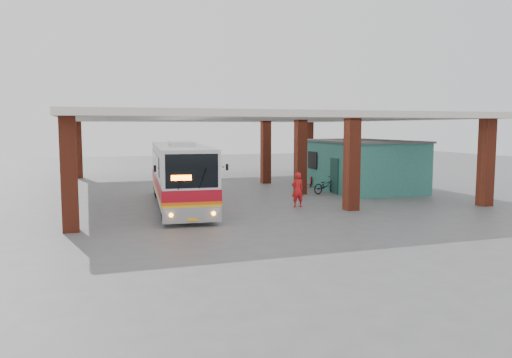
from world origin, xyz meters
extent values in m
plane|color=#515154|center=(0.00, 0.00, 0.00)|extent=(90.00, 90.00, 0.00)
cube|color=maroon|center=(3.00, -3.00, 2.17)|extent=(0.60, 0.60, 4.35)
cube|color=maroon|center=(3.00, 3.00, 2.17)|extent=(0.60, 0.60, 4.35)
cube|color=maroon|center=(3.00, 9.00, 2.17)|extent=(0.60, 0.60, 4.35)
cube|color=maroon|center=(-9.50, -4.00, 2.17)|extent=(0.60, 0.60, 4.35)
cube|color=maroon|center=(-9.50, 17.00, 2.17)|extent=(0.60, 0.60, 4.35)
cube|color=maroon|center=(10.00, -4.00, 2.17)|extent=(0.60, 0.60, 4.35)
cube|color=maroon|center=(10.00, 17.00, 2.17)|extent=(0.60, 0.60, 4.35)
cube|color=silver|center=(0.50, 6.50, 4.50)|extent=(21.00, 23.00, 0.30)
cube|color=#286564|center=(7.50, 4.00, 1.50)|extent=(5.00, 8.00, 3.00)
cube|color=#4D4D4D|center=(7.50, 4.00, 3.05)|extent=(5.20, 8.20, 0.12)
cube|color=#163D35|center=(4.98, 2.50, 1.05)|extent=(0.08, 0.95, 2.10)
cube|color=black|center=(4.98, 5.50, 1.80)|extent=(0.08, 1.20, 1.00)
cube|color=black|center=(4.95, 5.50, 1.80)|extent=(0.04, 1.30, 1.10)
cube|color=silver|center=(-4.49, 0.79, 1.75)|extent=(3.30, 11.23, 2.58)
cube|color=silver|center=(-4.58, -0.13, 3.14)|extent=(1.35, 2.86, 0.23)
cube|color=#949399|center=(-4.98, -4.56, 0.51)|extent=(2.35, 0.58, 0.65)
cube|color=#AA0B1A|center=(-4.49, 0.79, 1.25)|extent=(3.34, 11.24, 0.46)
cube|color=#F3600D|center=(-4.49, 0.79, 0.95)|extent=(3.34, 11.24, 0.12)
cube|color=yellow|center=(-4.49, 0.79, 0.85)|extent=(3.34, 11.24, 0.09)
cube|color=black|center=(-4.99, -4.68, 2.23)|extent=(2.06, 0.29, 1.34)
cube|color=black|center=(-5.59, 1.63, 2.21)|extent=(0.80, 8.27, 0.83)
cube|color=black|center=(-3.27, 1.42, 2.21)|extent=(0.80, 8.27, 0.83)
cube|color=#FF5905|center=(-5.41, -4.71, 1.98)|extent=(0.79, 0.12, 0.20)
sphere|color=orange|center=(-5.83, -4.68, 0.54)|extent=(0.17, 0.17, 0.17)
sphere|color=orange|center=(-4.17, -4.83, 0.54)|extent=(0.17, 0.17, 0.17)
cube|color=yellow|center=(-5.00, -4.76, 0.32)|extent=(0.42, 0.07, 0.11)
cylinder|color=black|center=(-5.82, -2.98, 0.46)|extent=(0.38, 0.95, 0.92)
cylinder|color=black|center=(-3.88, -3.16, 0.46)|extent=(0.38, 0.95, 0.92)
cylinder|color=black|center=(-5.17, 4.09, 0.46)|extent=(0.38, 0.95, 0.92)
cylinder|color=black|center=(-3.23, 3.92, 0.46)|extent=(0.38, 0.95, 0.92)
cylinder|color=black|center=(-5.06, 5.29, 0.46)|extent=(0.38, 0.95, 0.92)
cylinder|color=black|center=(-3.12, 5.11, 0.46)|extent=(0.38, 0.95, 0.92)
imported|color=black|center=(4.52, 2.69, 0.49)|extent=(1.97, 1.15, 0.98)
imported|color=red|center=(0.92, -1.40, 0.86)|extent=(0.64, 0.43, 1.72)
cube|color=red|center=(4.80, 5.79, 0.20)|extent=(0.48, 0.48, 0.05)
cube|color=red|center=(4.95, 5.73, 0.44)|extent=(0.17, 0.36, 0.53)
cylinder|color=black|center=(4.61, 5.70, 0.09)|extent=(0.03, 0.03, 0.18)
cylinder|color=black|center=(4.89, 5.59, 0.09)|extent=(0.03, 0.03, 0.18)
cylinder|color=black|center=(4.71, 5.98, 0.09)|extent=(0.03, 0.03, 0.18)
cylinder|color=black|center=(4.99, 5.87, 0.09)|extent=(0.03, 0.03, 0.18)
camera|label=1|loc=(-8.82, -23.80, 3.95)|focal=35.00mm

